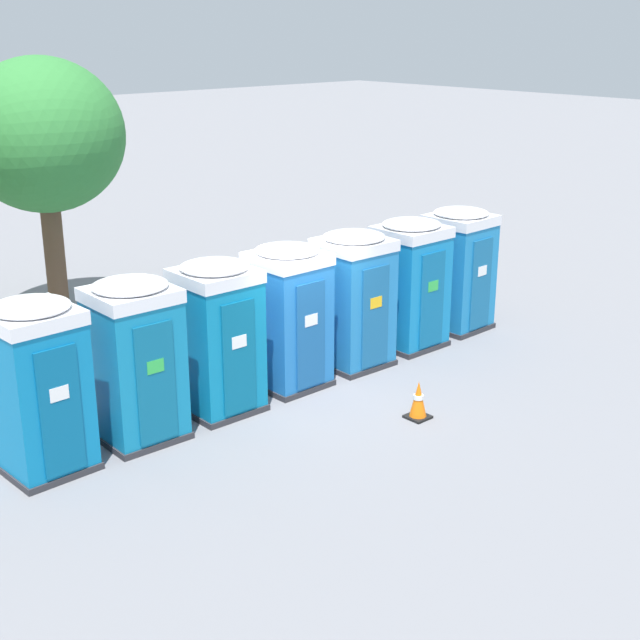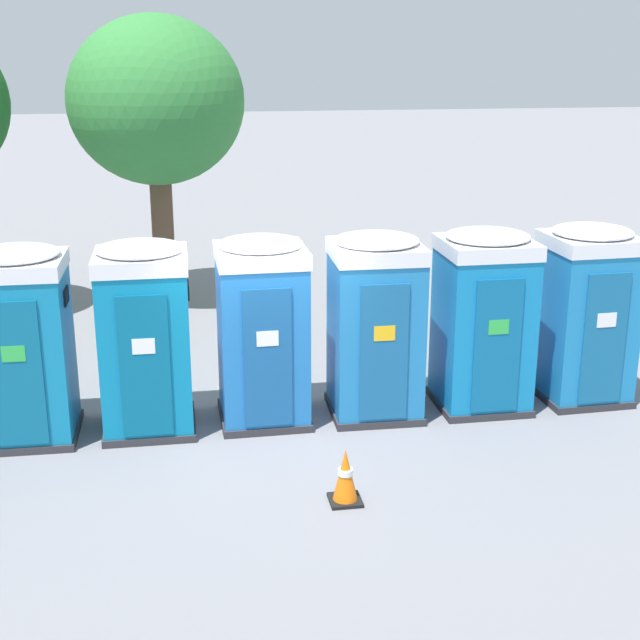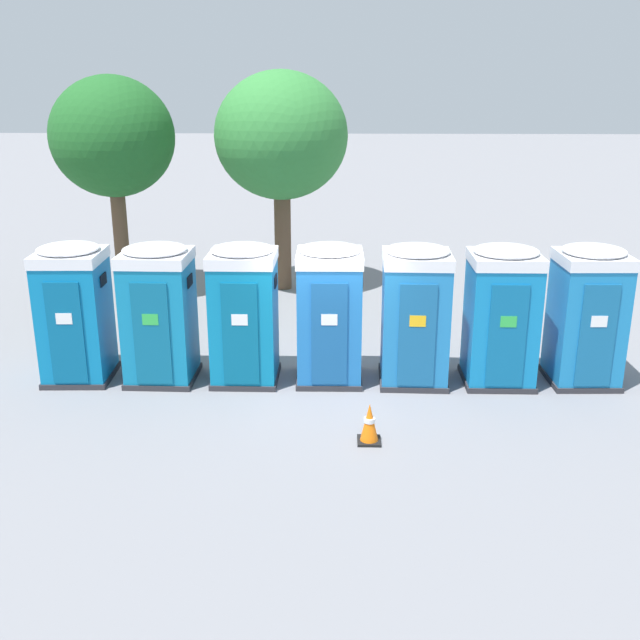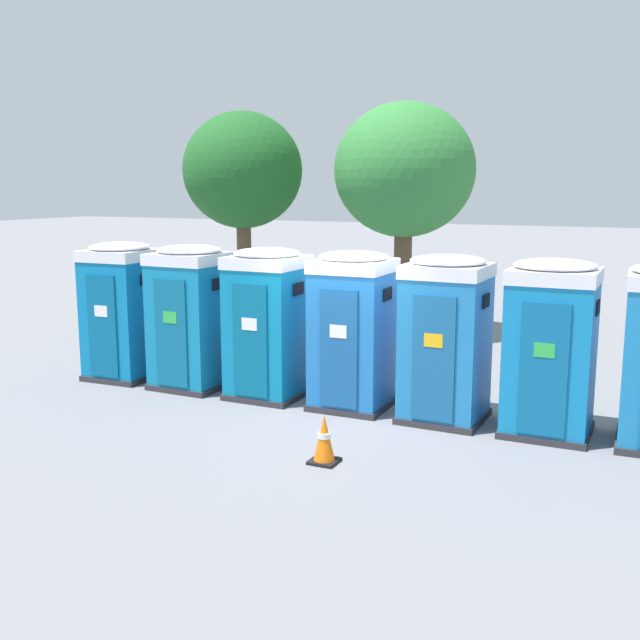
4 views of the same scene
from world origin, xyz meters
name	(u,v)px [view 2 (image 2 of 4)]	position (x,y,z in m)	size (l,w,h in m)	color
ground_plane	(265,423)	(0.00, 0.00, 0.00)	(120.00, 120.00, 0.00)	slate
portapotty_1	(22,344)	(-3.07, 0.10, 1.28)	(1.24, 1.22, 2.54)	#2D2D33
portapotty_2	(145,337)	(-1.53, 0.12, 1.28)	(1.20, 1.21, 2.54)	#2D2D33
portapotty_3	(262,330)	(0.00, 0.17, 1.28)	(1.20, 1.21, 2.54)	#2D2D33
portapotty_4	(375,325)	(1.53, 0.13, 1.28)	(1.24, 1.22, 2.54)	#2D2D33
portapotty_5	(483,319)	(3.07, 0.14, 1.28)	(1.23, 1.21, 2.54)	#2D2D33
portapotty_6	(585,313)	(4.60, 0.20, 1.28)	(1.23, 1.24, 2.54)	#2D2D33
street_tree_0	(156,103)	(-1.30, 6.34, 3.88)	(3.31, 3.31, 5.49)	brown
traffic_cone	(345,477)	(0.65, -2.31, 0.31)	(0.36, 0.36, 0.64)	black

